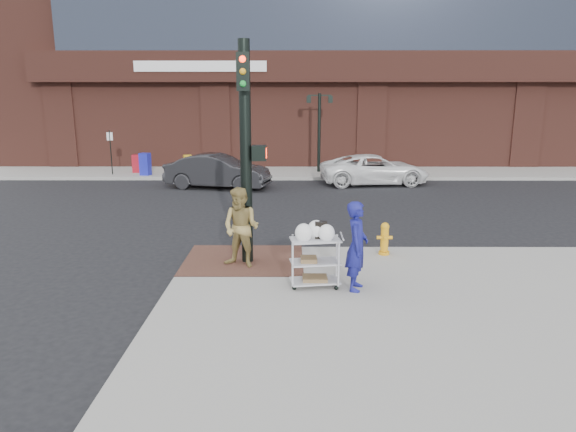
{
  "coord_description": "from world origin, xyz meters",
  "views": [
    {
      "loc": [
        0.5,
        -10.75,
        3.9
      ],
      "look_at": [
        0.45,
        0.78,
        1.25
      ],
      "focal_mm": 32.0,
      "sensor_mm": 36.0,
      "label": 1
    }
  ],
  "objects_px": {
    "lamp_post": "(319,124)",
    "utility_cart": "(315,257)",
    "minivan_white": "(374,170)",
    "woman_blue": "(357,246)",
    "fire_hydrant": "(385,238)",
    "pedestrian_tan": "(241,228)",
    "traffic_signal_pole": "(247,147)",
    "sedan_dark": "(218,171)"
  },
  "relations": [
    {
      "from": "utility_cart",
      "to": "pedestrian_tan",
      "type": "bearing_deg",
      "value": 141.57
    },
    {
      "from": "woman_blue",
      "to": "minivan_white",
      "type": "distance_m",
      "value": 14.07
    },
    {
      "from": "pedestrian_tan",
      "to": "minivan_white",
      "type": "relative_size",
      "value": 0.37
    },
    {
      "from": "minivan_white",
      "to": "utility_cart",
      "type": "relative_size",
      "value": 3.66
    },
    {
      "from": "fire_hydrant",
      "to": "pedestrian_tan",
      "type": "bearing_deg",
      "value": -164.69
    },
    {
      "from": "sedan_dark",
      "to": "lamp_post",
      "type": "bearing_deg",
      "value": -35.11
    },
    {
      "from": "traffic_signal_pole",
      "to": "pedestrian_tan",
      "type": "bearing_deg",
      "value": -110.44
    },
    {
      "from": "lamp_post",
      "to": "traffic_signal_pole",
      "type": "distance_m",
      "value": 15.43
    },
    {
      "from": "sedan_dark",
      "to": "fire_hydrant",
      "type": "height_order",
      "value": "sedan_dark"
    },
    {
      "from": "lamp_post",
      "to": "minivan_white",
      "type": "distance_m",
      "value": 4.43
    },
    {
      "from": "traffic_signal_pole",
      "to": "woman_blue",
      "type": "height_order",
      "value": "traffic_signal_pole"
    },
    {
      "from": "woman_blue",
      "to": "minivan_white",
      "type": "height_order",
      "value": "woman_blue"
    },
    {
      "from": "sedan_dark",
      "to": "minivan_white",
      "type": "relative_size",
      "value": 0.92
    },
    {
      "from": "traffic_signal_pole",
      "to": "minivan_white",
      "type": "xyz_separation_m",
      "value": [
        4.88,
        12.05,
        -2.14
      ]
    },
    {
      "from": "pedestrian_tan",
      "to": "fire_hydrant",
      "type": "xyz_separation_m",
      "value": [
        3.42,
        0.94,
        -0.5
      ]
    },
    {
      "from": "utility_cart",
      "to": "fire_hydrant",
      "type": "xyz_separation_m",
      "value": [
        1.81,
        2.21,
        -0.2
      ]
    },
    {
      "from": "woman_blue",
      "to": "fire_hydrant",
      "type": "distance_m",
      "value": 2.61
    },
    {
      "from": "lamp_post",
      "to": "woman_blue",
      "type": "distance_m",
      "value": 17.07
    },
    {
      "from": "minivan_white",
      "to": "fire_hydrant",
      "type": "height_order",
      "value": "minivan_white"
    },
    {
      "from": "sedan_dark",
      "to": "fire_hydrant",
      "type": "relative_size",
      "value": 5.69
    },
    {
      "from": "sedan_dark",
      "to": "minivan_white",
      "type": "height_order",
      "value": "sedan_dark"
    },
    {
      "from": "lamp_post",
      "to": "sedan_dark",
      "type": "distance_m",
      "value": 6.6
    },
    {
      "from": "lamp_post",
      "to": "fire_hydrant",
      "type": "relative_size",
      "value": 4.97
    },
    {
      "from": "minivan_white",
      "to": "lamp_post",
      "type": "bearing_deg",
      "value": 31.38
    },
    {
      "from": "traffic_signal_pole",
      "to": "utility_cart",
      "type": "bearing_deg",
      "value": -47.48
    },
    {
      "from": "traffic_signal_pole",
      "to": "lamp_post",
      "type": "bearing_deg",
      "value": 80.76
    },
    {
      "from": "woman_blue",
      "to": "utility_cart",
      "type": "bearing_deg",
      "value": 93.18
    },
    {
      "from": "woman_blue",
      "to": "sedan_dark",
      "type": "height_order",
      "value": "woman_blue"
    },
    {
      "from": "minivan_white",
      "to": "utility_cart",
      "type": "bearing_deg",
      "value": 160.29
    },
    {
      "from": "fire_hydrant",
      "to": "minivan_white",
      "type": "bearing_deg",
      "value": 82.1
    },
    {
      "from": "utility_cart",
      "to": "fire_hydrant",
      "type": "height_order",
      "value": "utility_cart"
    },
    {
      "from": "lamp_post",
      "to": "utility_cart",
      "type": "xyz_separation_m",
      "value": [
        -0.99,
        -16.85,
        -1.85
      ]
    },
    {
      "from": "pedestrian_tan",
      "to": "sedan_dark",
      "type": "bearing_deg",
      "value": 123.04
    },
    {
      "from": "traffic_signal_pole",
      "to": "woman_blue",
      "type": "relative_size",
      "value": 2.78
    },
    {
      "from": "sedan_dark",
      "to": "utility_cart",
      "type": "xyz_separation_m",
      "value": [
        3.71,
        -12.61,
        0.01
      ]
    },
    {
      "from": "fire_hydrant",
      "to": "traffic_signal_pole",
      "type": "bearing_deg",
      "value": -169.75
    },
    {
      "from": "lamp_post",
      "to": "pedestrian_tan",
      "type": "distance_m",
      "value": 15.86
    },
    {
      "from": "utility_cart",
      "to": "woman_blue",
      "type": "bearing_deg",
      "value": -10.51
    },
    {
      "from": "pedestrian_tan",
      "to": "minivan_white",
      "type": "height_order",
      "value": "pedestrian_tan"
    },
    {
      "from": "traffic_signal_pole",
      "to": "minivan_white",
      "type": "height_order",
      "value": "traffic_signal_pole"
    },
    {
      "from": "woman_blue",
      "to": "minivan_white",
      "type": "bearing_deg",
      "value": 3.1
    },
    {
      "from": "lamp_post",
      "to": "pedestrian_tan",
      "type": "xyz_separation_m",
      "value": [
        -2.6,
        -15.57,
        -1.56
      ]
    }
  ]
}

